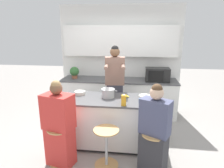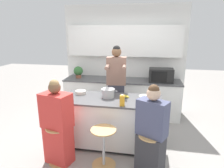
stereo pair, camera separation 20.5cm
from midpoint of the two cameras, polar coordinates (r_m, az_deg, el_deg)
The scene contains 18 objects.
ground_plane at distance 3.96m, azimuth 1.34°, elevation -16.57°, with size 16.00×16.00×0.00m, color gray.
wall_back at distance 5.13m, azimuth 4.57°, elevation 9.05°, with size 3.06×0.22×2.70m.
back_counter at distance 5.05m, azimuth 3.93°, elevation -3.73°, with size 2.85×0.67×0.90m.
kitchen_island at distance 3.75m, azimuth 1.38°, elevation -10.63°, with size 1.80×0.77×0.90m.
bar_stool_leftmost at distance 3.40m, azimuth -13.12°, elevation -15.83°, with size 0.39×0.39×0.63m.
bar_stool_center at distance 3.24m, azimuth -0.51°, elevation -17.10°, with size 0.39×0.39×0.63m.
bar_stool_rightmost at distance 3.18m, azimuth 12.93°, elevation -18.23°, with size 0.39×0.39×0.63m.
person_cooking at distance 4.16m, azimuth 2.65°, elevation -1.46°, with size 0.44×0.57×1.79m.
person_wrapped_blanket at distance 3.26m, azimuth -13.57°, elevation -11.39°, with size 0.52×0.40×1.39m.
person_seated_near at distance 3.03m, azimuth 13.11°, elevation -14.02°, with size 0.48×0.41×1.38m.
cooking_pot at distance 3.62m, azimuth 0.50°, elevation -2.59°, with size 0.33×0.25×0.16m.
fruit_bowl at distance 3.61m, azimuth 11.05°, elevation -3.81°, with size 0.22×0.22×0.06m.
mixing_bowl_steel at distance 3.85m, azimuth -7.41°, elevation -2.38°, with size 0.20×0.20×0.06m.
coffee_cup_near at distance 3.38m, azimuth 9.77°, elevation -4.88°, with size 0.11×0.08×0.08m.
banana_bunch at distance 3.64m, azimuth 5.48°, elevation -3.54°, with size 0.16×0.11×0.05m.
juice_carton at distance 3.23m, azimuth 4.77°, elevation -4.73°, with size 0.07×0.07×0.19m.
microwave at distance 4.83m, azimuth 15.00°, elevation 2.42°, with size 0.56×0.33×0.32m.
potted_plant at distance 5.13m, azimuth -8.48°, elevation 3.54°, with size 0.23×0.23×0.29m.
Camera 2 is at (0.62, -3.32, 2.09)m, focal length 32.00 mm.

